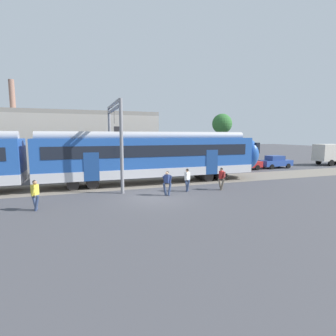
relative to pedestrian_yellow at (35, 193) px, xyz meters
The scene contains 12 objects.
ground_plane 6.93m from the pedestrian_yellow, ahead, with size 160.00×160.00×0.00m, color #424247.
track_bed 6.56m from the pedestrian_yellow, 116.08° to the left, with size 80.00×4.40×0.01m, color slate.
pedestrian_yellow is the anchor object (origin of this frame).
pedestrian_navy 7.93m from the pedestrian_yellow, ahead, with size 0.71×0.50×1.67m.
pedestrian_white 9.79m from the pedestrian_yellow, ahead, with size 0.52×0.71×1.67m.
pedestrian_red 12.33m from the pedestrian_yellow, ahead, with size 0.51×0.71×1.67m.
parked_car_red 23.10m from the pedestrian_yellow, 26.47° to the left, with size 4.03×1.82×1.54m.
parked_car_blue 27.33m from the pedestrian_yellow, 22.30° to the left, with size 4.01×1.78×1.54m.
box_truck 36.44m from the pedestrian_yellow, 16.78° to the left, with size 5.26×2.15×2.82m.
catenary_gantry 8.46m from the pedestrian_yellow, 48.59° to the left, with size 0.24×6.64×6.53m.
background_building 13.65m from the pedestrian_yellow, 82.05° to the left, with size 17.07×5.00×9.20m.
street_tree_right 29.33m from the pedestrian_yellow, 39.25° to the left, with size 2.88×2.88×7.11m.
Camera 1 is at (-4.70, -15.93, 4.06)m, focal length 28.00 mm.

